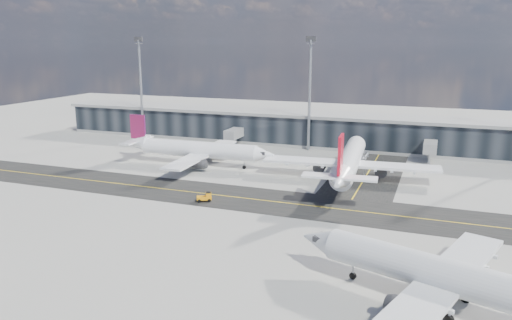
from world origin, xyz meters
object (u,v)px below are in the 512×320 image
(airliner_af, at_px, (196,150))
(service_van, at_px, (362,155))
(airliner_near, at_px, (457,280))
(baggage_tug, at_px, (206,197))
(airliner_redtail, at_px, (349,161))

(airliner_af, xyz_separation_m, service_van, (34.43, 19.58, -2.80))
(airliner_af, distance_m, service_van, 39.71)
(service_van, bearing_deg, airliner_af, -149.03)
(airliner_near, distance_m, baggage_tug, 47.52)
(airliner_af, distance_m, airliner_near, 72.46)
(airliner_redtail, bearing_deg, airliner_af, 173.61)
(airliner_redtail, distance_m, baggage_tug, 31.06)
(airliner_af, bearing_deg, baggage_tug, 28.52)
(airliner_af, xyz_separation_m, baggage_tug, (13.73, -23.48, -2.78))
(airliner_redtail, height_order, baggage_tug, airliner_redtail)
(airliner_redtail, relative_size, service_van, 7.32)
(airliner_af, distance_m, baggage_tug, 27.34)
(airliner_af, height_order, airliner_near, airliner_near)
(airliner_af, distance_m, airliner_redtail, 35.02)
(airliner_af, relative_size, baggage_tug, 12.74)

